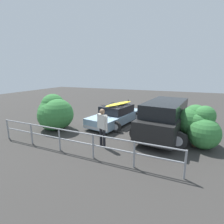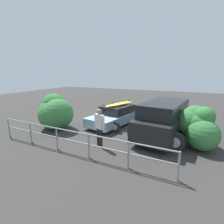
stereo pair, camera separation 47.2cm
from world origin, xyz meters
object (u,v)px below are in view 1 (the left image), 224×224
(person_bystander, at_px, (102,124))
(bush_near_right, at_px, (198,124))
(sedan_car, at_px, (116,115))
(suv_car, at_px, (165,118))
(bush_near_left, at_px, (55,113))

(person_bystander, distance_m, bush_near_right, 4.54)
(sedan_car, height_order, person_bystander, person_bystander)
(person_bystander, bearing_deg, suv_car, -134.79)
(bush_near_left, bearing_deg, suv_car, -168.09)
(suv_car, xyz_separation_m, bush_near_left, (6.27, 1.32, 0.01))
(bush_near_right, bearing_deg, suv_car, -18.13)
(bush_near_left, bearing_deg, person_bystander, 162.55)
(sedan_car, distance_m, person_bystander, 3.78)
(sedan_car, bearing_deg, bush_near_left, 39.50)
(person_bystander, bearing_deg, bush_near_right, -153.99)
(suv_car, height_order, person_bystander, suv_car)
(sedan_car, distance_m, bush_near_left, 3.92)
(suv_car, relative_size, bush_near_right, 2.44)
(bush_near_right, bearing_deg, person_bystander, 26.01)
(bush_near_right, bearing_deg, sedan_car, -19.02)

